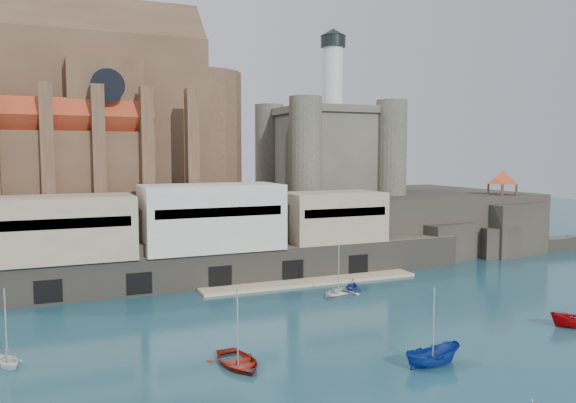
{
  "coord_description": "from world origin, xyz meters",
  "views": [
    {
      "loc": [
        -29.27,
        -48.05,
        17.12
      ],
      "look_at": [
        4.59,
        32.0,
        9.6
      ],
      "focal_mm": 35.0,
      "sensor_mm": 36.0,
      "label": 1
    }
  ],
  "objects_px": {
    "boat_2": "(433,366)",
    "pavilion": "(503,179)",
    "church": "(86,120)",
    "boat_0": "(238,365)",
    "castle_keep": "(328,146)"
  },
  "relations": [
    {
      "from": "pavilion",
      "to": "boat_2",
      "type": "xyz_separation_m",
      "value": [
        -43.39,
        -38.14,
        -12.73
      ]
    },
    {
      "from": "pavilion",
      "to": "boat_2",
      "type": "distance_m",
      "value": 59.15
    },
    {
      "from": "boat_2",
      "to": "pavilion",
      "type": "bearing_deg",
      "value": -51.39
    },
    {
      "from": "boat_2",
      "to": "castle_keep",
      "type": "bearing_deg",
      "value": -20.87
    },
    {
      "from": "pavilion",
      "to": "castle_keep",
      "type": "bearing_deg",
      "value": 149.82
    },
    {
      "from": "church",
      "to": "pavilion",
      "type": "relative_size",
      "value": 7.34
    },
    {
      "from": "church",
      "to": "boat_0",
      "type": "bearing_deg",
      "value": -80.19
    },
    {
      "from": "castle_keep",
      "to": "boat_0",
      "type": "xyz_separation_m",
      "value": [
        -31.94,
        -47.02,
        -18.31
      ]
    },
    {
      "from": "castle_keep",
      "to": "boat_0",
      "type": "bearing_deg",
      "value": -124.18
    },
    {
      "from": "castle_keep",
      "to": "boat_2",
      "type": "distance_m",
      "value": 58.92
    },
    {
      "from": "boat_0",
      "to": "boat_2",
      "type": "bearing_deg",
      "value": -27.52
    },
    {
      "from": "castle_keep",
      "to": "pavilion",
      "type": "bearing_deg",
      "value": -30.18
    },
    {
      "from": "castle_keep",
      "to": "pavilion",
      "type": "relative_size",
      "value": 4.58
    },
    {
      "from": "church",
      "to": "castle_keep",
      "type": "height_order",
      "value": "church"
    },
    {
      "from": "boat_2",
      "to": "boat_0",
      "type": "bearing_deg",
      "value": 64.14
    }
  ]
}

